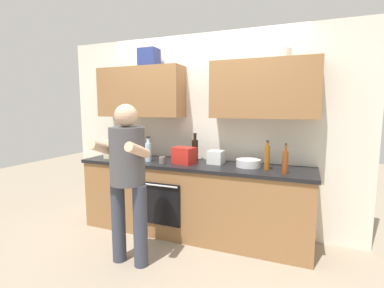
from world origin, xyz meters
The scene contains 16 objects.
ground_plane centered at (0.00, 0.00, 0.00)m, with size 12.00×12.00×0.00m, color gray.
back_wall_unit centered at (0.00, 0.27, 1.50)m, with size 4.00×0.38×2.50m.
counter centered at (0.00, 0.00, 0.45)m, with size 2.84×0.67×0.90m.
person_standing centered at (-0.33, -0.85, 0.95)m, with size 0.49×0.45×1.61m.
bottle_vinegar centered at (1.09, -0.16, 1.03)m, with size 0.06×0.06×0.31m.
bottle_water centered at (-0.55, -0.10, 1.03)m, with size 0.08×0.08×0.32m.
bottle_soy centered at (-0.02, 0.17, 1.05)m, with size 0.08×0.08×0.35m.
bottle_juice centered at (-0.79, -0.08, 1.02)m, with size 0.07×0.07×0.31m.
bottle_syrup centered at (0.89, -0.02, 1.04)m, with size 0.06×0.06×0.32m.
cup_stoneware centered at (-0.33, -0.15, 0.94)m, with size 0.08×0.08×0.08m, color slate.
cup_coffee centered at (-0.67, 0.01, 0.94)m, with size 0.08×0.08×0.08m, color white.
mixing_bowl centered at (0.67, 0.06, 0.94)m, with size 0.28×0.28×0.08m, color silver.
knife_block centered at (-0.88, 0.13, 1.02)m, with size 0.10×0.14×0.29m.
grocery_bag_produce centered at (0.28, 0.08, 0.98)m, with size 0.18×0.17×0.16m, color silver.
grocery_bag_crisps centered at (-0.08, -0.05, 1.00)m, with size 0.26×0.19×0.20m, color red.
grocery_bag_rice centered at (-1.11, -0.08, 1.02)m, with size 0.17×0.16×0.24m, color beige.
Camera 1 is at (1.25, -3.10, 1.57)m, focal length 26.20 mm.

